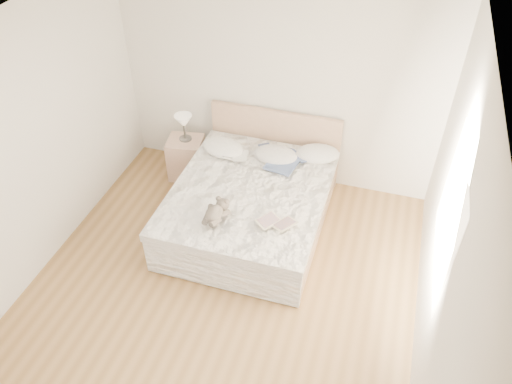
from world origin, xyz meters
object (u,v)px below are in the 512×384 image
at_px(photo_book, 235,155).
at_px(teddy_bear, 214,218).
at_px(childrens_book, 276,223).
at_px(bed, 252,203).
at_px(nightstand, 187,158).
at_px(table_lamp, 184,122).

bearing_deg(photo_book, teddy_bear, -90.99).
distance_m(photo_book, childrens_book, 1.28).
distance_m(bed, photo_book, 0.65).
distance_m(nightstand, table_lamp, 0.54).
distance_m(table_lamp, photo_book, 0.83).
bearing_deg(childrens_book, nightstand, 176.15).
xyz_separation_m(table_lamp, photo_book, (0.77, -0.24, -0.19)).
distance_m(table_lamp, teddy_bear, 1.68).
distance_m(childrens_book, teddy_bear, 0.65).
bearing_deg(teddy_bear, childrens_book, 20.67).
bearing_deg(teddy_bear, photo_book, 105.93).
bearing_deg(childrens_book, table_lamp, 175.47).
height_order(bed, nightstand, bed).
bearing_deg(childrens_book, bed, 162.31).
bearing_deg(nightstand, childrens_book, -37.63).
xyz_separation_m(photo_book, childrens_book, (0.80, -1.00, 0.00)).
xyz_separation_m(table_lamp, teddy_bear, (0.93, -1.39, -0.17)).
height_order(table_lamp, teddy_bear, table_lamp).
xyz_separation_m(nightstand, teddy_bear, (0.94, -1.36, 0.37)).
relative_size(nightstand, teddy_bear, 1.71).
relative_size(photo_book, childrens_book, 0.93).
xyz_separation_m(nightstand, childrens_book, (1.57, -1.21, 0.35)).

